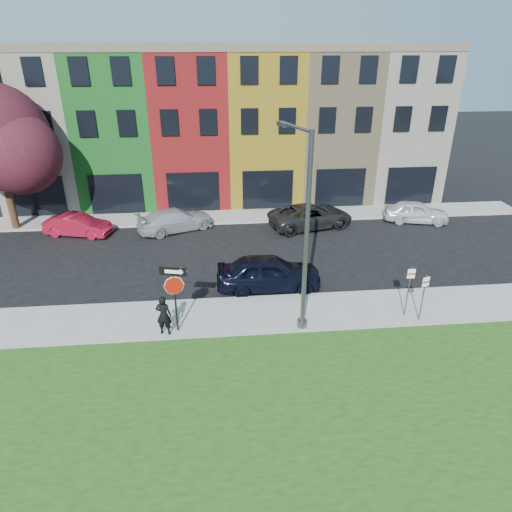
{
  "coord_description": "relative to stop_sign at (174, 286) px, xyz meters",
  "views": [
    {
      "loc": [
        -3.59,
        -13.39,
        10.72
      ],
      "look_at": [
        -1.94,
        4.0,
        2.38
      ],
      "focal_mm": 32.0,
      "sensor_mm": 36.0,
      "label": 1
    }
  ],
  "objects": [
    {
      "name": "ground",
      "position": [
        5.28,
        -2.09,
        -2.15
      ],
      "size": [
        120.0,
        120.0,
        0.0
      ],
      "primitive_type": "plane",
      "color": "black",
      "rests_on": "ground"
    },
    {
      "name": "sidewalk_near",
      "position": [
        7.28,
        0.91,
        -2.09
      ],
      "size": [
        40.0,
        3.0,
        0.12
      ],
      "primitive_type": "cube",
      "color": "gray",
      "rests_on": "ground"
    },
    {
      "name": "sidewalk_far",
      "position": [
        2.28,
        12.91,
        -2.09
      ],
      "size": [
        40.0,
        2.4,
        0.12
      ],
      "primitive_type": "cube",
      "color": "gray",
      "rests_on": "ground"
    },
    {
      "name": "rowhouse_block",
      "position": [
        2.78,
        19.09,
        2.84
      ],
      "size": [
        30.0,
        10.12,
        10.0
      ],
      "color": "beige",
      "rests_on": "ground"
    },
    {
      "name": "stop_sign",
      "position": [
        0.0,
        0.0,
        0.0
      ],
      "size": [
        1.03,
        0.27,
        2.84
      ],
      "rotation": [
        0.0,
        0.0,
        -0.22
      ],
      "color": "black",
      "rests_on": "sidewalk_near"
    },
    {
      "name": "man",
      "position": [
        -0.48,
        -0.17,
        -1.17
      ],
      "size": [
        0.79,
        0.66,
        1.7
      ],
      "primitive_type": "imported",
      "rotation": [
        0.0,
        0.0,
        2.93
      ],
      "color": "black",
      "rests_on": "sidewalk_near"
    },
    {
      "name": "sedan_near",
      "position": [
        4.07,
        3.28,
        -1.32
      ],
      "size": [
        2.0,
        4.89,
        1.66
      ],
      "primitive_type": "imported",
      "rotation": [
        0.0,
        0.0,
        1.57
      ],
      "color": "black",
      "rests_on": "ground"
    },
    {
      "name": "parked_car_red",
      "position": [
        -6.54,
        10.78,
        -1.5
      ],
      "size": [
        3.21,
        4.55,
        1.29
      ],
      "primitive_type": "imported",
      "rotation": [
        0.0,
        0.0,
        1.32
      ],
      "color": "maroon",
      "rests_on": "ground"
    },
    {
      "name": "parked_car_silver",
      "position": [
        -0.76,
        11.04,
        -1.47
      ],
      "size": [
        5.44,
        6.1,
        1.35
      ],
      "primitive_type": "imported",
      "rotation": [
        0.0,
        0.0,
        2.0
      ],
      "color": "#A5A5A9",
      "rests_on": "ground"
    },
    {
      "name": "parked_car_dark",
      "position": [
        7.62,
        10.8,
        -1.42
      ],
      "size": [
        4.85,
        6.37,
        1.46
      ],
      "primitive_type": "imported",
      "rotation": [
        0.0,
        0.0,
        1.81
      ],
      "color": "black",
      "rests_on": "ground"
    },
    {
      "name": "parked_car_white",
      "position": [
        14.53,
        11.01,
        -1.46
      ],
      "size": [
        3.46,
        4.75,
        1.36
      ],
      "primitive_type": "imported",
      "rotation": [
        0.0,
        0.0,
        1.33
      ],
      "color": "silver",
      "rests_on": "ground"
    },
    {
      "name": "street_lamp",
      "position": [
        4.95,
        0.01,
        1.94
      ],
      "size": [
        1.1,
        2.48,
        7.87
      ],
      "rotation": [
        0.0,
        0.0,
        0.33
      ],
      "color": "#4D4F52",
      "rests_on": "sidewalk_near"
    },
    {
      "name": "parking_sign_a",
      "position": [
        9.51,
        0.22,
        -0.59
      ],
      "size": [
        0.32,
        0.09,
        2.31
      ],
      "rotation": [
        0.0,
        0.0,
        -0.06
      ],
      "color": "#4D4F52",
      "rests_on": "sidewalk_near"
    },
    {
      "name": "parking_sign_b",
      "position": [
        9.96,
        -0.21,
        -0.7
      ],
      "size": [
        0.31,
        0.12,
        2.12
      ],
      "rotation": [
        0.0,
        0.0,
        0.26
      ],
      "color": "#4D4F52",
      "rests_on": "sidewalk_near"
    }
  ]
}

